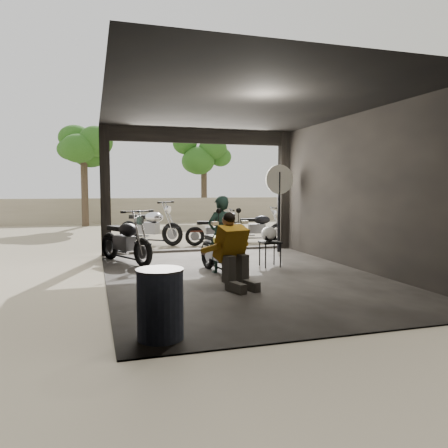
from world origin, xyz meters
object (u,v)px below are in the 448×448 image
mechanic (236,253)px  helmet (269,234)px  outside_bike_b (216,227)px  rider (221,235)px  stool (270,245)px  outside_bike_c (258,224)px  oil_drum (160,305)px  sign_post (279,194)px  left_bike (125,236)px  main_bike (219,247)px  outside_bike_a (150,223)px

mechanic → helmet: mechanic is taller
outside_bike_b → rider: size_ratio=1.03×
helmet → stool: bearing=-45.0°
outside_bike_b → outside_bike_c: outside_bike_c is taller
oil_drum → sign_post: size_ratio=0.35×
helmet → oil_drum: bearing=-116.8°
outside_bike_c → stool: bearing=169.4°
left_bike → sign_post: bearing=-18.9°
main_bike → stool: (1.24, 0.42, -0.06)m
left_bike → outside_bike_a: size_ratio=0.93×
outside_bike_c → oil_drum: bearing=159.5°
rider → helmet: bearing=-180.0°
left_bike → oil_drum: 5.20m
outside_bike_c → mechanic: (-2.74, -5.98, 0.07)m
stool → sign_post: sign_post is taller
mechanic → oil_drum: size_ratio=1.56×
oil_drum → mechanic: bearing=52.9°
outside_bike_a → mechanic: outside_bike_a is taller
left_bike → rider: rider is taller
left_bike → outside_bike_a: bearing=46.9°
outside_bike_a → outside_bike_b: bearing=-72.8°
left_bike → stool: 3.23m
mechanic → sign_post: (2.40, 3.67, 0.92)m
stool → main_bike: bearing=-161.2°
left_bike → sign_post: (3.96, 0.52, 0.93)m
outside_bike_b → rider: bearing=172.5°
outside_bike_b → rider: (-1.05, -4.02, 0.23)m
outside_bike_a → oil_drum: size_ratio=2.42×
oil_drum → helmet: bearing=53.0°
helmet → outside_bike_a: bearing=123.5°
mechanic → helmet: bearing=36.7°
mechanic → stool: mechanic is taller
outside_bike_a → oil_drum: 8.37m
main_bike → helmet: main_bike is taller
mechanic → rider: bearing=67.1°
left_bike → outside_bike_c: 5.14m
outside_bike_a → outside_bike_c: (3.35, -0.28, -0.10)m
outside_bike_c → oil_drum: (-4.29, -8.03, -0.15)m
stool → outside_bike_a: bearing=113.4°
mechanic → oil_drum: bearing=-143.5°
rider → stool: (1.18, 0.30, -0.28)m
main_bike → stool: size_ratio=2.93×
stool → left_bike: bearing=154.0°
outside_bike_c → helmet: outside_bike_c is taller
outside_bike_b → outside_bike_a: bearing=73.5°
helmet → sign_post: (1.08, 1.90, 0.82)m
helmet → oil_drum: helmet is taller
outside_bike_c → outside_bike_a: bearing=92.8°
rider → helmet: rider is taller
left_bike → mechanic: bearing=-90.1°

